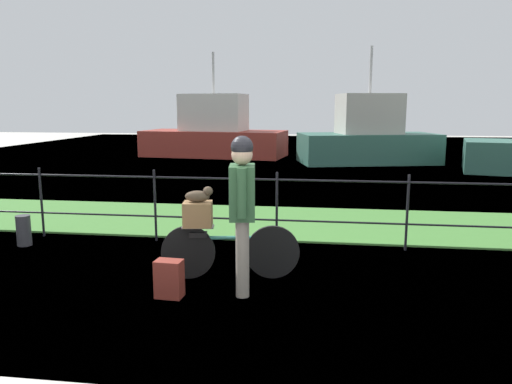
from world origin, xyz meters
name	(u,v)px	position (x,y,z in m)	size (l,w,h in m)	color
ground_plane	(255,307)	(0.00, 0.00, 0.00)	(60.00, 60.00, 0.00)	beige
grass_strip	(284,222)	(0.00, 3.57, 0.01)	(27.00, 2.40, 0.03)	#478438
harbor_water	(305,160)	(0.00, 13.50, 0.00)	(30.00, 30.00, 0.00)	slate
iron_fence	(277,203)	(0.00, 2.21, 0.62)	(18.04, 0.04, 1.06)	black
bicycle_main	(229,251)	(-0.42, 0.78, 0.33)	(1.59, 0.30, 0.62)	black
wooden_crate	(198,214)	(-0.77, 0.73, 0.77)	(0.32, 0.26, 0.28)	olive
terrier_dog	(200,195)	(-0.74, 0.74, 0.98)	(0.32, 0.18, 0.18)	#4C3D2D
cyclist_person	(242,201)	(-0.19, 0.36, 1.00)	(0.31, 0.54, 1.68)	gray
backpack_on_paving	(169,279)	(-0.93, 0.14, 0.20)	(0.28, 0.18, 0.40)	maroon
mooring_bollard	(24,230)	(-3.59, 1.71, 0.22)	(0.20, 0.20, 0.44)	#38383D
moored_boat_near	(368,138)	(2.20, 12.92, 0.87)	(5.06, 3.17, 4.00)	#336656
moored_boat_mid	(214,134)	(-3.67, 14.47, 0.88)	(5.80, 2.91, 4.05)	#9E3328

